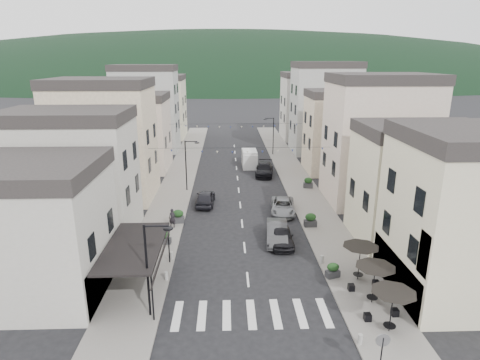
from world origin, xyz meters
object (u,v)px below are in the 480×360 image
object	(u,v)px
pedestrian_b	(149,235)
pedestrian_a	(172,218)
parked_car_d	(264,169)
delivery_van	(249,158)
parked_car_e	(205,198)
parked_car_a	(281,235)
parked_car_b	(277,232)
parked_car_c	(283,206)

from	to	relation	value
pedestrian_b	pedestrian_a	bearing A→B (deg)	110.80
parked_car_d	delivery_van	world-z (taller)	delivery_van
parked_car_d	pedestrian_b	bearing A→B (deg)	-111.06
delivery_van	pedestrian_b	size ratio (longest dim) A/B	2.63
delivery_van	pedestrian_b	distance (m)	27.54
parked_car_e	pedestrian_b	distance (m)	10.77
parked_car_a	pedestrian_a	bearing A→B (deg)	160.44
parked_car_d	pedestrian_b	world-z (taller)	pedestrian_b
parked_car_d	pedestrian_b	xyz separation A→B (m)	(-11.48, -21.03, 0.30)
parked_car_d	pedestrian_b	distance (m)	23.97
parked_car_a	pedestrian_b	size ratio (longest dim) A/B	2.37
parked_car_a	parked_car_e	xyz separation A→B (m)	(-6.80, 9.64, 0.02)
pedestrian_b	parked_car_a	bearing A→B (deg)	42.98
parked_car_b	parked_car_c	xyz separation A→B (m)	(1.40, 6.48, -0.11)
parked_car_b	parked_car_c	world-z (taller)	parked_car_b
parked_car_c	parked_car_d	distance (m)	13.73
parked_car_e	parked_car_d	bearing A→B (deg)	-121.06
parked_car_a	parked_car_b	xyz separation A→B (m)	(-0.29, 0.55, 0.02)
parked_car_e	delivery_van	size ratio (longest dim) A/B	0.92
parked_car_c	pedestrian_b	distance (m)	14.10
parked_car_c	pedestrian_a	bearing A→B (deg)	-155.47
parked_car_c	parked_car_d	bearing A→B (deg)	98.73
parked_car_b	pedestrian_a	world-z (taller)	pedestrian_a
parked_car_a	parked_car_c	bearing A→B (deg)	81.91
parked_car_c	delivery_van	world-z (taller)	delivery_van
parked_car_c	pedestrian_b	xyz separation A→B (m)	(-12.05, -7.32, 0.39)
pedestrian_a	pedestrian_b	world-z (taller)	pedestrian_b
parked_car_e	delivery_van	xyz separation A→B (m)	(5.60, 15.82, 0.40)
parked_car_e	pedestrian_a	world-z (taller)	pedestrian_a
parked_car_d	delivery_van	distance (m)	5.05
parked_car_b	delivery_van	xyz separation A→B (m)	(-0.91, 24.92, 0.39)
pedestrian_b	parked_car_b	bearing A→B (deg)	45.96
parked_car_e	pedestrian_a	xyz separation A→B (m)	(-2.70, -6.10, 0.20)
delivery_van	pedestrian_a	bearing A→B (deg)	-111.08
parked_car_c	pedestrian_a	size ratio (longest dim) A/B	2.87
pedestrian_b	parked_car_c	bearing A→B (deg)	72.71
parked_car_b	delivery_van	size ratio (longest dim) A/B	0.96
parked_car_b	pedestrian_b	size ratio (longest dim) A/B	2.53
parked_car_c	pedestrian_b	bearing A→B (deg)	-142.37
parked_car_b	parked_car_c	bearing A→B (deg)	83.28
parked_car_a	pedestrian_b	xyz separation A→B (m)	(-10.94, -0.30, 0.31)
parked_car_b	pedestrian_a	distance (m)	9.68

